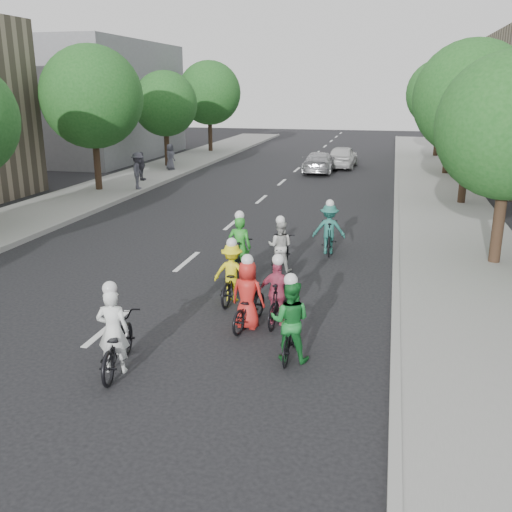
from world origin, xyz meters
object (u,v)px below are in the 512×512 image
(cyclist_1, at_px, (290,327))
(cyclist_7, at_px, (329,232))
(spectator_2, at_px, (170,157))
(spectator_0, at_px, (138,171))
(follow_car_trail, at_px, (343,157))
(spectator_1, at_px, (141,166))
(cyclist_4, at_px, (248,302))
(cyclist_6, at_px, (280,251))
(cyclist_3, at_px, (278,298))
(follow_car_lead, at_px, (320,162))
(cyclist_0, at_px, (116,341))
(cyclist_5, at_px, (240,254))
(cyclist_2, at_px, (233,277))

(cyclist_1, relative_size, cyclist_7, 1.00)
(cyclist_7, relative_size, spectator_2, 1.11)
(spectator_0, bearing_deg, cyclist_1, -160.36)
(follow_car_trail, distance_m, spectator_0, 14.30)
(spectator_0, xyz_separation_m, spectator_1, (-0.99, 2.56, -0.14))
(cyclist_4, distance_m, cyclist_6, 4.05)
(follow_car_trail, relative_size, spectator_2, 2.65)
(cyclist_6, xyz_separation_m, spectator_0, (-9.16, 10.63, 0.48))
(cyclist_3, height_order, follow_car_lead, cyclist_3)
(follow_car_lead, bearing_deg, spectator_1, 34.42)
(spectator_2, bearing_deg, cyclist_3, -145.61)
(spectator_0, bearing_deg, cyclist_0, -170.11)
(follow_car_lead, distance_m, spectator_0, 11.63)
(cyclist_7, height_order, follow_car_trail, cyclist_7)
(cyclist_5, distance_m, spectator_2, 20.40)
(cyclist_0, bearing_deg, spectator_2, -81.71)
(cyclist_3, xyz_separation_m, follow_car_lead, (-2.01, 22.97, 0.03))
(cyclist_1, relative_size, cyclist_3, 1.04)
(cyclist_4, distance_m, spectator_1, 20.05)
(spectator_2, bearing_deg, cyclist_2, -147.36)
(cyclist_2, relative_size, spectator_1, 1.24)
(cyclist_3, relative_size, spectator_0, 0.93)
(cyclist_2, bearing_deg, cyclist_5, -79.43)
(cyclist_0, distance_m, spectator_0, 18.68)
(cyclist_2, height_order, cyclist_4, cyclist_4)
(follow_car_trail, xyz_separation_m, spectator_2, (-9.95, -4.42, 0.23))
(cyclist_3, xyz_separation_m, spectator_1, (-10.81, 16.92, 0.32))
(cyclist_1, relative_size, spectator_0, 0.96)
(cyclist_7, height_order, spectator_0, spectator_0)
(cyclist_4, distance_m, follow_car_lead, 23.34)
(cyclist_6, bearing_deg, cyclist_4, 93.17)
(cyclist_4, height_order, cyclist_6, cyclist_4)
(cyclist_1, bearing_deg, spectator_2, -62.70)
(cyclist_6, bearing_deg, spectator_1, -50.44)
(cyclist_5, bearing_deg, follow_car_trail, -93.89)
(cyclist_1, height_order, spectator_2, cyclist_1)
(cyclist_0, bearing_deg, follow_car_lead, -101.99)
(cyclist_3, height_order, cyclist_7, cyclist_7)
(cyclist_2, height_order, spectator_2, spectator_2)
(cyclist_7, xyz_separation_m, follow_car_trail, (-1.33, 19.72, 0.04))
(cyclist_7, distance_m, spectator_1, 15.86)
(follow_car_trail, height_order, spectator_0, spectator_0)
(cyclist_4, distance_m, spectator_2, 23.72)
(cyclist_0, height_order, cyclist_4, cyclist_0)
(cyclist_4, bearing_deg, spectator_1, -50.09)
(cyclist_4, xyz_separation_m, follow_car_trail, (-0.27, 25.82, 0.13))
(cyclist_7, bearing_deg, cyclist_0, 65.20)
(cyclist_1, height_order, cyclist_3, cyclist_1)
(cyclist_0, bearing_deg, cyclist_6, -116.29)
(cyclist_5, height_order, cyclist_6, cyclist_5)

